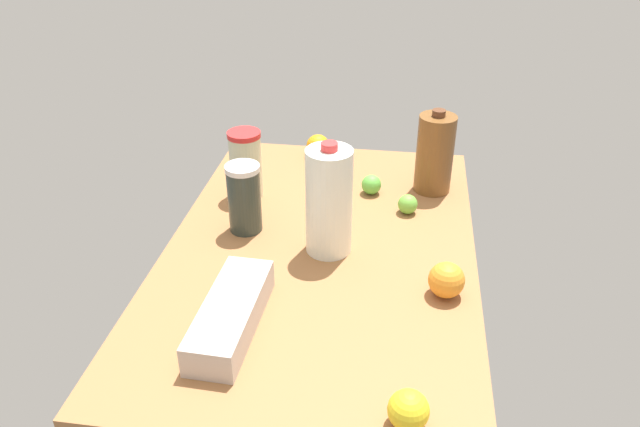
{
  "coord_description": "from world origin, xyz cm",
  "views": [
    {
      "loc": [
        -127.13,
        -18.71,
        88.69
      ],
      "look_at": [
        0.0,
        0.0,
        13.0
      ],
      "focal_mm": 35.0,
      "sensor_mm": 36.0,
      "label": 1
    }
  ],
  "objects_px": {
    "shaker_bottle": "(244,198)",
    "lemon_by_jug": "(408,410)",
    "milk_jug": "(329,201)",
    "orange_loose": "(318,146)",
    "egg_carton": "(231,314)",
    "lime_far_back": "(371,185)",
    "orange_beside_bowl": "(446,280)",
    "chocolate_milk_jug": "(435,154)",
    "lime_near_front": "(408,204)",
    "tumbler_cup": "(246,164)"
  },
  "relations": [
    {
      "from": "tumbler_cup",
      "to": "chocolate_milk_jug",
      "type": "distance_m",
      "value": 0.53
    },
    {
      "from": "tumbler_cup",
      "to": "orange_beside_bowl",
      "type": "distance_m",
      "value": 0.67
    },
    {
      "from": "orange_beside_bowl",
      "to": "chocolate_milk_jug",
      "type": "bearing_deg",
      "value": 3.03
    },
    {
      "from": "chocolate_milk_jug",
      "to": "lime_near_front",
      "type": "relative_size",
      "value": 4.57
    },
    {
      "from": "egg_carton",
      "to": "orange_loose",
      "type": "distance_m",
      "value": 0.84
    },
    {
      "from": "chocolate_milk_jug",
      "to": "shaker_bottle",
      "type": "xyz_separation_m",
      "value": [
        -0.29,
        0.48,
        -0.02
      ]
    },
    {
      "from": "milk_jug",
      "to": "lime_near_front",
      "type": "height_order",
      "value": "milk_jug"
    },
    {
      "from": "tumbler_cup",
      "to": "lime_far_back",
      "type": "relative_size",
      "value": 3.43
    },
    {
      "from": "tumbler_cup",
      "to": "orange_beside_bowl",
      "type": "xyz_separation_m",
      "value": [
        -0.39,
        -0.55,
        -0.06
      ]
    },
    {
      "from": "egg_carton",
      "to": "milk_jug",
      "type": "height_order",
      "value": "milk_jug"
    },
    {
      "from": "chocolate_milk_jug",
      "to": "lime_near_front",
      "type": "xyz_separation_m",
      "value": [
        -0.15,
        0.07,
        -0.09
      ]
    },
    {
      "from": "orange_beside_bowl",
      "to": "lime_far_back",
      "type": "relative_size",
      "value": 1.43
    },
    {
      "from": "lemon_by_jug",
      "to": "orange_loose",
      "type": "distance_m",
      "value": 1.09
    },
    {
      "from": "orange_beside_bowl",
      "to": "orange_loose",
      "type": "distance_m",
      "value": 0.77
    },
    {
      "from": "orange_loose",
      "to": "shaker_bottle",
      "type": "bearing_deg",
      "value": 165.54
    },
    {
      "from": "tumbler_cup",
      "to": "lime_near_front",
      "type": "height_order",
      "value": "tumbler_cup"
    },
    {
      "from": "egg_carton",
      "to": "lime_far_back",
      "type": "xyz_separation_m",
      "value": [
        0.62,
        -0.24,
        -0.01
      ]
    },
    {
      "from": "shaker_bottle",
      "to": "lime_far_back",
      "type": "height_order",
      "value": "shaker_bottle"
    },
    {
      "from": "tumbler_cup",
      "to": "orange_beside_bowl",
      "type": "height_order",
      "value": "tumbler_cup"
    },
    {
      "from": "lemon_by_jug",
      "to": "tumbler_cup",
      "type": "bearing_deg",
      "value": 31.78
    },
    {
      "from": "chocolate_milk_jug",
      "to": "milk_jug",
      "type": "height_order",
      "value": "milk_jug"
    },
    {
      "from": "shaker_bottle",
      "to": "lemon_by_jug",
      "type": "relative_size",
      "value": 2.53
    },
    {
      "from": "tumbler_cup",
      "to": "lemon_by_jug",
      "type": "xyz_separation_m",
      "value": [
        -0.76,
        -0.47,
        -0.06
      ]
    },
    {
      "from": "lime_far_back",
      "to": "lime_near_front",
      "type": "bearing_deg",
      "value": -132.29
    },
    {
      "from": "chocolate_milk_jug",
      "to": "orange_beside_bowl",
      "type": "relative_size",
      "value": 3.02
    },
    {
      "from": "tumbler_cup",
      "to": "egg_carton",
      "type": "relative_size",
      "value": 0.62
    },
    {
      "from": "milk_jug",
      "to": "orange_loose",
      "type": "height_order",
      "value": "milk_jug"
    },
    {
      "from": "chocolate_milk_jug",
      "to": "orange_beside_bowl",
      "type": "distance_m",
      "value": 0.5
    },
    {
      "from": "chocolate_milk_jug",
      "to": "milk_jug",
      "type": "xyz_separation_m",
      "value": [
        -0.35,
        0.25,
        0.02
      ]
    },
    {
      "from": "egg_carton",
      "to": "milk_jug",
      "type": "distance_m",
      "value": 0.37
    },
    {
      "from": "tumbler_cup",
      "to": "lemon_by_jug",
      "type": "height_order",
      "value": "tumbler_cup"
    },
    {
      "from": "chocolate_milk_jug",
      "to": "lime_near_front",
      "type": "bearing_deg",
      "value": 155.68
    },
    {
      "from": "shaker_bottle",
      "to": "lime_far_back",
      "type": "distance_m",
      "value": 0.39
    },
    {
      "from": "egg_carton",
      "to": "lemon_by_jug",
      "type": "height_order",
      "value": "lemon_by_jug"
    },
    {
      "from": "milk_jug",
      "to": "orange_loose",
      "type": "relative_size",
      "value": 3.85
    },
    {
      "from": "lemon_by_jug",
      "to": "orange_loose",
      "type": "height_order",
      "value": "orange_loose"
    },
    {
      "from": "egg_carton",
      "to": "lime_far_back",
      "type": "relative_size",
      "value": 5.51
    },
    {
      "from": "egg_carton",
      "to": "lemon_by_jug",
      "type": "relative_size",
      "value": 4.29
    },
    {
      "from": "tumbler_cup",
      "to": "egg_carton",
      "type": "distance_m",
      "value": 0.57
    },
    {
      "from": "shaker_bottle",
      "to": "lemon_by_jug",
      "type": "bearing_deg",
      "value": -143.49
    },
    {
      "from": "tumbler_cup",
      "to": "lime_near_front",
      "type": "relative_size",
      "value": 3.63
    },
    {
      "from": "chocolate_milk_jug",
      "to": "lemon_by_jug",
      "type": "bearing_deg",
      "value": 176.91
    },
    {
      "from": "orange_beside_bowl",
      "to": "lime_far_back",
      "type": "xyz_separation_m",
      "value": [
        0.45,
        0.2,
        -0.01
      ]
    },
    {
      "from": "chocolate_milk_jug",
      "to": "lime_far_back",
      "type": "distance_m",
      "value": 0.2
    },
    {
      "from": "tumbler_cup",
      "to": "shaker_bottle",
      "type": "xyz_separation_m",
      "value": [
        -0.18,
        -0.04,
        -0.01
      ]
    },
    {
      "from": "orange_beside_bowl",
      "to": "orange_loose",
      "type": "height_order",
      "value": "orange_beside_bowl"
    },
    {
      "from": "shaker_bottle",
      "to": "orange_beside_bowl",
      "type": "relative_size",
      "value": 2.27
    },
    {
      "from": "milk_jug",
      "to": "lemon_by_jug",
      "type": "distance_m",
      "value": 0.57
    },
    {
      "from": "milk_jug",
      "to": "lemon_by_jug",
      "type": "relative_size",
      "value": 3.95
    },
    {
      "from": "lime_far_back",
      "to": "lime_near_front",
      "type": "xyz_separation_m",
      "value": [
        -0.1,
        -0.11,
        -0.0
      ]
    }
  ]
}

